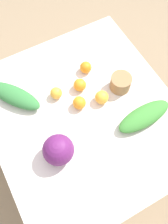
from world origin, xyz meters
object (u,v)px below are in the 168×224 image
(greens_bunch_beet_tops, at_px, (14,96))
(orange_2, at_px, (80,85))
(orange_1, at_px, (102,97))
(orange_0, at_px, (56,93))
(greens_bunch_chard, at_px, (144,116))
(orange_4, at_px, (86,67))
(paper_bag, at_px, (121,83))
(orange_3, at_px, (80,103))
(cabbage_purple, at_px, (58,150))

(greens_bunch_beet_tops, relative_size, orange_2, 4.44)
(greens_bunch_beet_tops, bearing_deg, orange_1, -119.73)
(greens_bunch_beet_tops, height_order, orange_2, greens_bunch_beet_tops)
(orange_0, xyz_separation_m, orange_1, (-0.15, -0.22, 0.00))
(orange_0, relative_size, orange_1, 0.88)
(greens_bunch_chard, xyz_separation_m, orange_4, (0.44, 0.13, -0.00))
(greens_bunch_chard, height_order, greens_bunch_beet_tops, greens_bunch_beet_tops)
(greens_bunch_chard, distance_m, orange_1, 0.26)
(paper_bag, relative_size, greens_bunch_beet_tops, 0.36)
(paper_bag, height_order, orange_3, paper_bag)
(orange_4, bearing_deg, greens_bunch_beet_tops, 87.56)
(greens_bunch_chard, bearing_deg, cabbage_purple, 85.60)
(paper_bag, xyz_separation_m, orange_1, (-0.03, 0.14, -0.01))
(greens_bunch_beet_tops, bearing_deg, orange_4, -92.44)
(greens_bunch_beet_tops, relative_size, orange_1, 4.23)
(greens_bunch_chard, distance_m, orange_2, 0.41)
(orange_3, bearing_deg, cabbage_purple, 131.87)
(greens_bunch_chard, distance_m, orange_3, 0.37)
(orange_3, bearing_deg, orange_2, -28.86)
(orange_2, bearing_deg, cabbage_purple, 137.17)
(greens_bunch_beet_tops, xyz_separation_m, orange_3, (-0.22, -0.31, -0.00))
(cabbage_purple, distance_m, paper_bag, 0.54)
(cabbage_purple, xyz_separation_m, orange_1, (0.18, -0.36, -0.04))
(orange_4, bearing_deg, orange_2, 136.16)
(paper_bag, bearing_deg, orange_4, 31.53)
(paper_bag, bearing_deg, orange_2, 63.70)
(cabbage_purple, height_order, orange_2, cabbage_purple)
(orange_0, relative_size, orange_3, 0.93)
(greens_bunch_beet_tops, bearing_deg, orange_2, -107.41)
(cabbage_purple, xyz_separation_m, orange_2, (0.31, -0.29, -0.04))
(greens_bunch_chard, height_order, orange_2, orange_2)
(cabbage_purple, xyz_separation_m, orange_4, (0.40, -0.38, -0.04))
(orange_1, distance_m, orange_2, 0.15)
(orange_4, bearing_deg, orange_0, 107.93)
(greens_bunch_chard, bearing_deg, orange_1, 34.41)
(paper_bag, height_order, greens_bunch_chard, paper_bag)
(orange_2, distance_m, orange_3, 0.12)
(greens_bunch_chard, bearing_deg, paper_bag, 0.63)
(greens_bunch_beet_tops, distance_m, orange_1, 0.50)
(orange_0, relative_size, orange_4, 0.96)
(greens_bunch_chard, bearing_deg, greens_bunch_beet_tops, 51.52)
(orange_3, distance_m, orange_4, 0.25)
(cabbage_purple, distance_m, orange_4, 0.55)
(greens_bunch_beet_tops, bearing_deg, orange_0, -113.66)
(greens_bunch_chard, xyz_separation_m, greens_bunch_beet_tops, (0.46, 0.58, 0.00))
(orange_4, bearing_deg, paper_bag, -148.47)
(paper_bag, distance_m, orange_4, 0.24)
(cabbage_purple, bearing_deg, greens_bunch_chard, -94.40)
(orange_0, distance_m, orange_2, 0.15)
(orange_2, bearing_deg, orange_1, -152.27)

